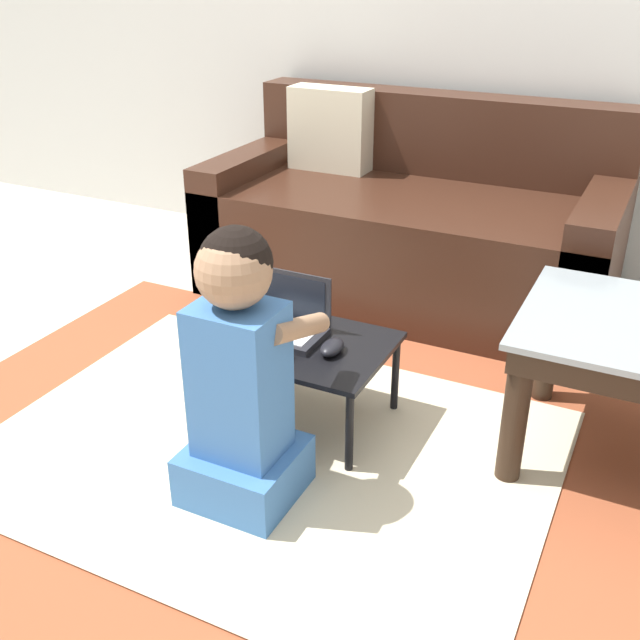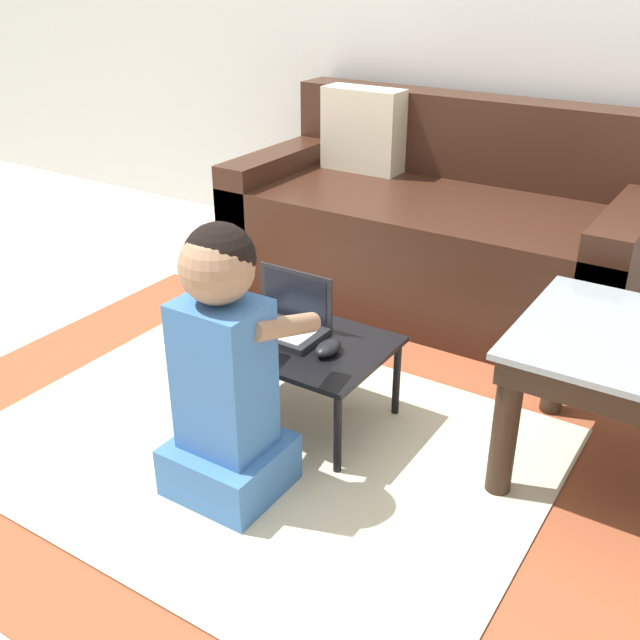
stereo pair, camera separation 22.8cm
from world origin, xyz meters
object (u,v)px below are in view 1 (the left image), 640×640
(laptop_desk, at_px, (298,349))
(computer_mouse, at_px, (332,347))
(person_seated, at_px, (241,376))
(couch, at_px, (411,227))
(laptop, at_px, (283,324))

(laptop_desk, height_order, computer_mouse, computer_mouse)
(laptop_desk, height_order, person_seated, person_seated)
(couch, relative_size, person_seated, 2.15)
(laptop_desk, bearing_deg, laptop, 160.05)
(laptop, bearing_deg, computer_mouse, -13.91)
(laptop, relative_size, computer_mouse, 2.53)
(couch, bearing_deg, computer_mouse, -81.60)
(couch, height_order, laptop_desk, couch)
(couch, distance_m, person_seated, 1.51)
(laptop, distance_m, person_seated, 0.43)
(person_seated, bearing_deg, laptop, 104.29)
(couch, xyz_separation_m, laptop, (-0.02, -1.09, 0.02))
(laptop_desk, relative_size, person_seated, 0.72)
(laptop_desk, distance_m, person_seated, 0.41)
(couch, relative_size, laptop, 6.23)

